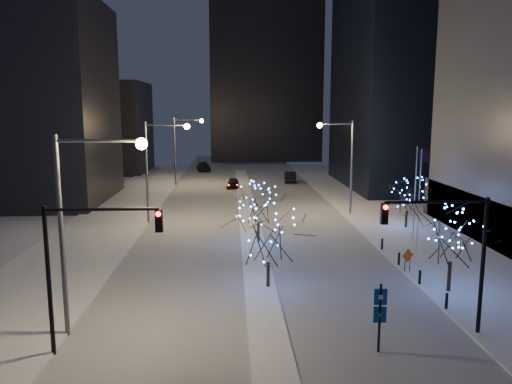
{
  "coord_description": "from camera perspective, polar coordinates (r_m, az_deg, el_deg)",
  "views": [
    {
      "loc": [
        -1.78,
        -21.89,
        11.14
      ],
      "look_at": [
        0.1,
        15.26,
        5.0
      ],
      "focal_mm": 35.0,
      "sensor_mm": 36.0,
      "label": 1
    }
  ],
  "objects": [
    {
      "name": "traffic_signal_west",
      "position": [
        23.74,
        -19.21,
        -6.74
      ],
      "size": [
        5.26,
        0.43,
        7.0
      ],
      "color": "black",
      "rests_on": "ground"
    },
    {
      "name": "construction_sign",
      "position": [
        36.03,
        16.95,
        -7.18
      ],
      "size": [
        0.93,
        0.4,
        1.63
      ],
      "rotation": [
        0.0,
        0.0,
        0.38
      ],
      "color": "black",
      "rests_on": "east_sidewalk"
    },
    {
      "name": "street_lamp_east",
      "position": [
        53.43,
        9.96,
        4.2
      ],
      "size": [
        3.9,
        0.56,
        10.0
      ],
      "color": "#595E66",
      "rests_on": "ground"
    },
    {
      "name": "street_lamp_w_near",
      "position": [
        25.36,
        -19.25,
        -1.7
      ],
      "size": [
        4.4,
        0.56,
        10.0
      ],
      "color": "#595E66",
      "rests_on": "ground"
    },
    {
      "name": "flagpoles",
      "position": [
        42.44,
        18.04,
        0.32
      ],
      "size": [
        1.35,
        2.6,
        8.0
      ],
      "color": "silver",
      "rests_on": "east_sidewalk"
    },
    {
      "name": "car_near",
      "position": [
        72.1,
        -2.65,
        1.04
      ],
      "size": [
        1.86,
        4.23,
        1.42
      ],
      "primitive_type": "imported",
      "rotation": [
        0.0,
        0.0,
        -0.05
      ],
      "color": "black",
      "rests_on": "ground"
    },
    {
      "name": "street_lamp_w_far",
      "position": [
        74.38,
        -8.47,
        5.69
      ],
      "size": [
        4.4,
        0.56,
        10.0
      ],
      "color": "#595E66",
      "rests_on": "ground"
    },
    {
      "name": "car_far",
      "position": [
        91.96,
        -6.02,
        2.86
      ],
      "size": [
        3.04,
        5.72,
        1.58
      ],
      "primitive_type": "imported",
      "rotation": [
        0.0,
        0.0,
        0.16
      ],
      "color": "black",
      "rests_on": "ground"
    },
    {
      "name": "traffic_signal_east",
      "position": [
        26.06,
        21.59,
        -5.47
      ],
      "size": [
        5.26,
        0.43,
        7.0
      ],
      "color": "black",
      "rests_on": "ground"
    },
    {
      "name": "median",
      "position": [
        53.08,
        -0.92,
        -2.66
      ],
      "size": [
        2.0,
        80.0,
        0.15
      ],
      "primitive_type": "cube",
      "color": "silver",
      "rests_on": "ground"
    },
    {
      "name": "west_sidewalk",
      "position": [
        45.01,
        -18.64,
        -5.36
      ],
      "size": [
        8.0,
        90.0,
        0.15
      ],
      "primitive_type": "cube",
      "color": "silver",
      "rests_on": "ground"
    },
    {
      "name": "holiday_tree_plaza_near",
      "position": [
        32.42,
        21.48,
        -4.66
      ],
      "size": [
        5.26,
        5.26,
        5.48
      ],
      "color": "black",
      "rests_on": "east_sidewalk"
    },
    {
      "name": "filler_west_near",
      "position": [
        67.22,
        -26.22,
        9.16
      ],
      "size": [
        22.0,
        18.0,
        24.0
      ],
      "primitive_type": "cube",
      "color": "black",
      "rests_on": "ground"
    },
    {
      "name": "car_mid",
      "position": [
        78.03,
        3.91,
        1.75
      ],
      "size": [
        2.11,
        5.12,
        1.65
      ],
      "primitive_type": "imported",
      "rotation": [
        0.0,
        0.0,
        3.07
      ],
      "color": "black",
      "rests_on": "ground"
    },
    {
      "name": "holiday_tree_median_near",
      "position": [
        31.03,
        1.41,
        -5.09
      ],
      "size": [
        4.57,
        4.57,
        5.25
      ],
      "color": "black",
      "rests_on": "median"
    },
    {
      "name": "holiday_tree_median_far",
      "position": [
        41.57,
        0.29,
        -1.56
      ],
      "size": [
        5.05,
        5.05,
        4.91
      ],
      "color": "black",
      "rests_on": "median"
    },
    {
      "name": "bollards",
      "position": [
        35.65,
        17.05,
        -8.25
      ],
      "size": [
        0.16,
        12.16,
        0.9
      ],
      "color": "black",
      "rests_on": "east_sidewalk"
    },
    {
      "name": "street_lamp_w_mid",
      "position": [
        49.62,
        -11.21,
        3.83
      ],
      "size": [
        4.4,
        0.56,
        10.0
      ],
      "color": "#595E66",
      "rests_on": "ground"
    },
    {
      "name": "wayfinding_sign",
      "position": [
        24.17,
        13.99,
        -13.02
      ],
      "size": [
        0.59,
        0.11,
        3.33
      ],
      "rotation": [
        0.0,
        0.0,
        -0.05
      ],
      "color": "black",
      "rests_on": "ground"
    },
    {
      "name": "filler_west_far",
      "position": [
        95.08,
        -17.8,
        7.03
      ],
      "size": [
        18.0,
        16.0,
        16.0
      ],
      "primitive_type": "cube",
      "color": "black",
      "rests_on": "ground"
    },
    {
      "name": "horizon_block",
      "position": [
        114.58,
        1.03,
        14.3
      ],
      "size": [
        24.0,
        14.0,
        42.0
      ],
      "primitive_type": "cube",
      "color": "black",
      "rests_on": "ground"
    },
    {
      "name": "ground",
      "position": [
        24.62,
        1.63,
        -17.53
      ],
      "size": [
        160.0,
        160.0,
        0.0
      ],
      "primitive_type": "plane",
      "color": "silver",
      "rests_on": "ground"
    },
    {
      "name": "road",
      "position": [
        57.99,
        -1.09,
        -1.7
      ],
      "size": [
        20.0,
        130.0,
        0.02
      ],
      "primitive_type": "cube",
      "color": "#9DA1AA",
      "rests_on": "ground"
    },
    {
      "name": "east_sidewalk",
      "position": [
        46.46,
        18.43,
        -4.9
      ],
      "size": [
        10.0,
        90.0,
        0.15
      ],
      "primitive_type": "cube",
      "color": "silver",
      "rests_on": "ground"
    },
    {
      "name": "holiday_tree_plaza_far",
      "position": [
        48.9,
        16.91,
        -0.41
      ],
      "size": [
        4.85,
        4.85,
        4.85
      ],
      "color": "black",
      "rests_on": "east_sidewalk"
    }
  ]
}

